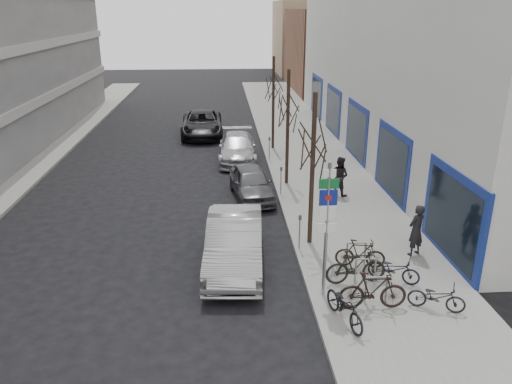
{
  "coord_description": "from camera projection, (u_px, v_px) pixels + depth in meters",
  "views": [
    {
      "loc": [
        -0.45,
        -12.51,
        8.03
      ],
      "look_at": [
        0.7,
        3.8,
        2.0
      ],
      "focal_mm": 35.0,
      "sensor_mm": 36.0,
      "label": 1
    }
  ],
  "objects": [
    {
      "name": "tan_building_far",
      "position": [
        326.0,
        37.0,
        65.33
      ],
      "size": [
        13.0,
        12.0,
        9.0
      ],
      "primitive_type": "cube",
      "color": "#937A5B",
      "rests_on": "ground"
    },
    {
      "name": "tree_far",
      "position": [
        274.0,
        81.0,
        28.72
      ],
      "size": [
        1.8,
        1.8,
        5.5
      ],
      "color": "black",
      "rests_on": "ground"
    },
    {
      "name": "bike_mid_inner",
      "position": [
        356.0,
        266.0,
        15.05
      ],
      "size": [
        1.93,
        0.7,
        1.15
      ],
      "primitive_type": "imported",
      "rotation": [
        0.0,
        0.0,
        1.65
      ],
      "color": "black",
      "rests_on": "sidewalk_east"
    },
    {
      "name": "parked_car_front",
      "position": [
        234.0,
        242.0,
        16.3
      ],
      "size": [
        2.1,
        5.21,
        1.68
      ],
      "primitive_type": "imported",
      "rotation": [
        0.0,
        0.0,
        -0.06
      ],
      "color": "#A0A1A5",
      "rests_on": "ground"
    },
    {
      "name": "brick_building_far",
      "position": [
        350.0,
        50.0,
        51.43
      ],
      "size": [
        12.0,
        14.0,
        8.0
      ],
      "primitive_type": "cube",
      "color": "brown",
      "rests_on": "ground"
    },
    {
      "name": "meter_mid",
      "position": [
        281.0,
        178.0,
        22.3
      ],
      "size": [
        0.1,
        0.08,
        1.27
      ],
      "color": "gray",
      "rests_on": "sidewalk_east"
    },
    {
      "name": "bike_near_left",
      "position": [
        345.0,
        304.0,
        13.16
      ],
      "size": [
        1.07,
        1.91,
        1.12
      ],
      "primitive_type": "imported",
      "rotation": [
        0.0,
        0.0,
        0.3
      ],
      "color": "black",
      "rests_on": "sidewalk_east"
    },
    {
      "name": "bike_near_right",
      "position": [
        373.0,
        290.0,
        13.76
      ],
      "size": [
        1.94,
        0.65,
        1.17
      ],
      "primitive_type": "imported",
      "rotation": [
        0.0,
        0.0,
        1.53
      ],
      "color": "black",
      "rests_on": "sidewalk_east"
    },
    {
      "name": "pedestrian_far",
      "position": [
        339.0,
        176.0,
        22.16
      ],
      "size": [
        0.79,
        0.78,
        1.79
      ],
      "primitive_type": "imported",
      "rotation": [
        0.0,
        0.0,
        2.4
      ],
      "color": "black",
      "rests_on": "sidewalk_east"
    },
    {
      "name": "bike_rack",
      "position": [
        365.0,
        267.0,
        15.1
      ],
      "size": [
        0.66,
        2.26,
        0.83
      ],
      "color": "gray",
      "rests_on": "sidewalk_east"
    },
    {
      "name": "tree_near",
      "position": [
        314.0,
        134.0,
        16.55
      ],
      "size": [
        1.8,
        1.8,
        5.5
      ],
      "color": "black",
      "rests_on": "ground"
    },
    {
      "name": "bike_mid_curb",
      "position": [
        394.0,
        267.0,
        15.18
      ],
      "size": [
        1.61,
        1.19,
        0.97
      ],
      "primitive_type": "imported",
      "rotation": [
        0.0,
        0.0,
        1.06
      ],
      "color": "black",
      "rests_on": "sidewalk_east"
    },
    {
      "name": "pedestrian_near",
      "position": [
        416.0,
        230.0,
        16.7
      ],
      "size": [
        0.78,
        0.7,
        1.8
      ],
      "primitive_type": "imported",
      "rotation": [
        0.0,
        0.0,
        3.65
      ],
      "color": "black",
      "rests_on": "sidewalk_east"
    },
    {
      "name": "ground",
      "position": [
        241.0,
        302.0,
        14.52
      ],
      "size": [
        120.0,
        120.0,
        0.0
      ],
      "primitive_type": "plane",
      "color": "black",
      "rests_on": "ground"
    },
    {
      "name": "tree_mid",
      "position": [
        288.0,
        101.0,
        22.63
      ],
      "size": [
        1.8,
        1.8,
        5.5
      ],
      "color": "black",
      "rests_on": "ground"
    },
    {
      "name": "meter_front",
      "position": [
        300.0,
        229.0,
        17.15
      ],
      "size": [
        0.1,
        0.08,
        1.27
      ],
      "color": "gray",
      "rests_on": "sidewalk_east"
    },
    {
      "name": "parked_car_mid",
      "position": [
        252.0,
        183.0,
        22.31
      ],
      "size": [
        2.11,
        4.28,
        1.4
      ],
      "primitive_type": "imported",
      "rotation": [
        0.0,
        0.0,
        0.11
      ],
      "color": "#4F4F54",
      "rests_on": "ground"
    },
    {
      "name": "meter_back",
      "position": [
        269.0,
        146.0,
        27.45
      ],
      "size": [
        0.1,
        0.08,
        1.27
      ],
      "color": "gray",
      "rests_on": "sidewalk_east"
    },
    {
      "name": "sidewalk_east",
      "position": [
        325.0,
        183.0,
        24.15
      ],
      "size": [
        5.0,
        70.0,
        0.15
      ],
      "primitive_type": "cube",
      "color": "slate",
      "rests_on": "ground"
    },
    {
      "name": "bike_far_inner",
      "position": [
        360.0,
        253.0,
        16.02
      ],
      "size": [
        1.68,
        0.82,
        0.98
      ],
      "primitive_type": "imported",
      "rotation": [
        0.0,
        0.0,
        1.35
      ],
      "color": "black",
      "rests_on": "sidewalk_east"
    },
    {
      "name": "highway_sign_pole",
      "position": [
        327.0,
        222.0,
        13.82
      ],
      "size": [
        0.55,
        0.1,
        4.2
      ],
      "color": "gray",
      "rests_on": "ground"
    },
    {
      "name": "lane_car",
      "position": [
        202.0,
        124.0,
        33.3
      ],
      "size": [
        2.78,
        5.83,
        1.61
      ],
      "primitive_type": "imported",
      "rotation": [
        0.0,
        0.0,
        0.02
      ],
      "color": "black",
      "rests_on": "ground"
    },
    {
      "name": "bike_far_curb",
      "position": [
        437.0,
        295.0,
        13.74
      ],
      "size": [
        1.6,
        1.03,
        0.94
      ],
      "primitive_type": "imported",
      "rotation": [
        0.0,
        0.0,
        1.17
      ],
      "color": "black",
      "rests_on": "sidewalk_east"
    },
    {
      "name": "parked_car_back",
      "position": [
        237.0,
        148.0,
        27.8
      ],
      "size": [
        2.19,
        5.09,
        1.46
      ],
      "primitive_type": "imported",
      "rotation": [
        0.0,
        0.0,
        -0.03
      ],
      "color": "#A5A5AA",
      "rests_on": "ground"
    }
  ]
}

